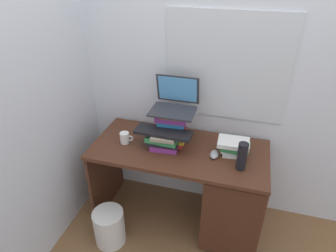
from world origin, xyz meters
name	(u,v)px	position (x,y,z in m)	size (l,w,h in m)	color
ground_plane	(178,216)	(0.00, 0.00, 0.00)	(6.00, 6.00, 0.00)	brown
wall_back	(192,60)	(0.00, 0.35, 1.30)	(6.00, 0.06, 2.60)	silver
wall_left	(63,63)	(-0.88, 0.00, 1.30)	(0.05, 6.00, 2.60)	silver
desk	(219,191)	(0.33, -0.02, 0.39)	(1.32, 0.61, 0.72)	#4C2819
book_stack_tall	(172,128)	(-0.08, 0.08, 0.85)	(0.24, 0.21, 0.26)	#B22D33
book_stack_keyboard_riser	(163,141)	(-0.11, -0.03, 0.79)	(0.25, 0.18, 0.13)	#8C338C
book_stack_side	(234,147)	(0.40, 0.05, 0.78)	(0.23, 0.17, 0.11)	white
laptop	(175,102)	(-0.07, 0.14, 1.04)	(0.33, 0.29, 0.24)	#2D2D33
keyboard	(163,132)	(-0.11, -0.03, 0.86)	(0.42, 0.14, 0.02)	black
computer_mouse	(214,154)	(0.27, -0.03, 0.74)	(0.06, 0.10, 0.04)	#A5A8AD
mug	(125,138)	(-0.42, -0.04, 0.77)	(0.11, 0.07, 0.09)	white
water_bottle	(242,156)	(0.46, -0.11, 0.82)	(0.07, 0.07, 0.20)	black
wastebasket	(109,227)	(-0.45, -0.39, 0.15)	(0.24, 0.24, 0.30)	silver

